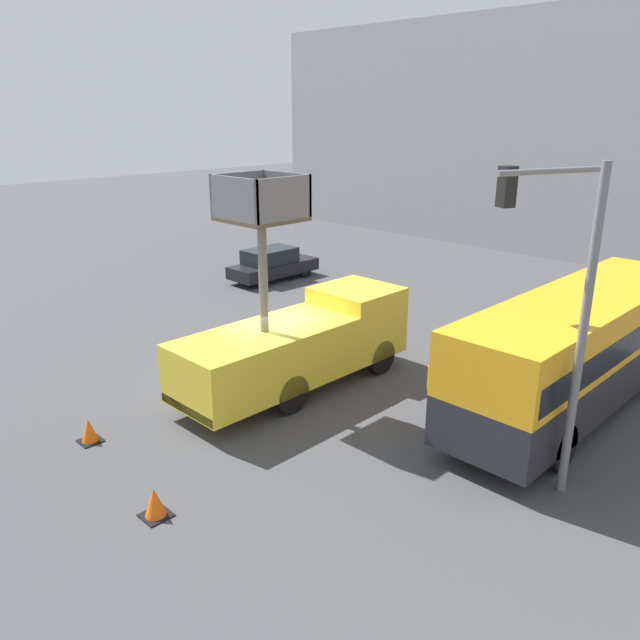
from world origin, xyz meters
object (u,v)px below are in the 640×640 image
utility_truck (300,340)px  traffic_light_pole (556,275)px  city_bus (580,344)px  road_worker_near_truck (179,371)px  road_worker_directing (434,386)px  parked_car_curbside (272,264)px  traffic_cone_mid_road (155,503)px  traffic_cone_near_truck (89,431)px

utility_truck → traffic_light_pole: size_ratio=1.09×
city_bus → road_worker_near_truck: size_ratio=5.57×
road_worker_directing → utility_truck: bearing=109.5°
city_bus → traffic_light_pole: size_ratio=1.47×
road_worker_near_truck → utility_truck: bearing=74.9°
utility_truck → parked_car_curbside: size_ratio=1.69×
traffic_cone_mid_road → parked_car_curbside: size_ratio=0.14×
city_bus → road_worker_directing: (-2.41, -3.03, -1.01)m
utility_truck → traffic_cone_mid_road: 6.84m
road_worker_directing → traffic_cone_near_truck: road_worker_directing is taller
utility_truck → traffic_cone_near_truck: utility_truck is taller
traffic_cone_near_truck → parked_car_curbside: (-8.45, 13.32, 0.49)m
traffic_cone_near_truck → traffic_cone_mid_road: bearing=-6.9°
road_worker_near_truck → road_worker_directing: 6.92m
utility_truck → traffic_cone_mid_road: utility_truck is taller
traffic_cone_near_truck → parked_car_curbside: bearing=122.4°
traffic_cone_mid_road → traffic_light_pole: bearing=56.9°
traffic_cone_near_truck → traffic_cone_mid_road: size_ratio=0.94×
traffic_light_pole → road_worker_near_truck: (-8.62, -3.65, -3.63)m
city_bus → traffic_light_pole: 4.47m
road_worker_near_truck → traffic_cone_near_truck: road_worker_near_truck is taller
city_bus → road_worker_near_truck: 10.76m
utility_truck → road_worker_directing: 4.07m
traffic_cone_near_truck → city_bus: bearing=52.8°
utility_truck → road_worker_near_truck: utility_truck is taller
city_bus → road_worker_near_truck: (-7.94, -7.19, -0.98)m
traffic_light_pole → traffic_cone_near_truck: size_ratio=11.41×
traffic_cone_near_truck → road_worker_directing: bearing=53.4°
road_worker_directing → traffic_cone_near_truck: bearing=146.1°
city_bus → parked_car_curbside: size_ratio=2.29×
city_bus → road_worker_near_truck: bearing=122.1°
traffic_light_pole → road_worker_directing: bearing=170.5°
road_worker_directing → traffic_cone_mid_road: (-1.44, -7.46, -0.57)m
traffic_light_pole → traffic_cone_near_truck: traffic_light_pole is taller
utility_truck → traffic_light_pole: (6.94, 0.65, 3.08)m
city_bus → parked_car_curbside: 16.43m
road_worker_near_truck → parked_car_curbside: bearing=142.0°
traffic_light_pole → road_worker_near_truck: size_ratio=3.78×
traffic_cone_mid_road → road_worker_near_truck: bearing=141.2°
city_bus → traffic_cone_mid_road: (-3.85, -10.48, -1.59)m
traffic_light_pole → city_bus: bearing=100.8°
traffic_light_pole → parked_car_curbside: size_ratio=1.55×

